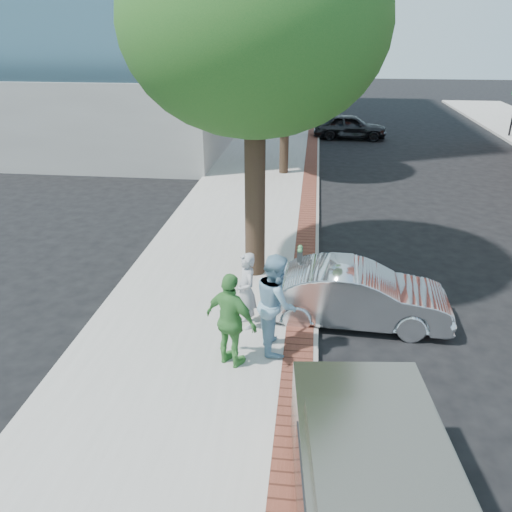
# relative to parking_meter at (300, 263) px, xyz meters

# --- Properties ---
(ground) EXTENTS (120.00, 120.00, 0.00)m
(ground) POSITION_rel_parking_meter_xyz_m (-0.61, -0.32, -1.21)
(ground) COLOR black
(ground) RESTS_ON ground
(sidewalk) EXTENTS (5.00, 60.00, 0.15)m
(sidewalk) POSITION_rel_parking_meter_xyz_m (-2.11, 7.68, -1.13)
(sidewalk) COLOR #9E9991
(sidewalk) RESTS_ON ground
(brick_strip) EXTENTS (0.60, 60.00, 0.01)m
(brick_strip) POSITION_rel_parking_meter_xyz_m (0.09, 7.68, -1.05)
(brick_strip) COLOR brown
(brick_strip) RESTS_ON sidewalk
(curb) EXTENTS (0.10, 60.00, 0.15)m
(curb) POSITION_rel_parking_meter_xyz_m (0.44, 7.68, -1.13)
(curb) COLOR gray
(curb) RESTS_ON ground
(office_base) EXTENTS (18.20, 22.20, 4.00)m
(office_base) POSITION_rel_parking_meter_xyz_m (-13.61, 21.68, 0.79)
(office_base) COLOR gray
(office_base) RESTS_ON ground
(signal_near) EXTENTS (0.70, 0.15, 3.80)m
(signal_near) POSITION_rel_parking_meter_xyz_m (0.29, 21.68, 1.05)
(signal_near) COLOR black
(signal_near) RESTS_ON ground
(tree_near) EXTENTS (6.00, 6.00, 8.51)m
(tree_near) POSITION_rel_parking_meter_xyz_m (-1.21, 1.58, 4.97)
(tree_near) COLOR black
(tree_near) RESTS_ON sidewalk
(tree_far) EXTENTS (4.80, 4.80, 7.14)m
(tree_far) POSITION_rel_parking_meter_xyz_m (-1.11, 11.68, 4.09)
(tree_far) COLOR black
(tree_far) RESTS_ON sidewalk
(parking_meter) EXTENTS (0.12, 0.32, 1.47)m
(parking_meter) POSITION_rel_parking_meter_xyz_m (0.00, 0.00, 0.00)
(parking_meter) COLOR gray
(parking_meter) RESTS_ON sidewalk
(person_gray) EXTENTS (0.64, 0.74, 1.72)m
(person_gray) POSITION_rel_parking_meter_xyz_m (-1.08, -1.08, -0.19)
(person_gray) COLOR #A2A3A7
(person_gray) RESTS_ON sidewalk
(person_officer) EXTENTS (0.98, 1.15, 2.06)m
(person_officer) POSITION_rel_parking_meter_xyz_m (-0.40, -1.80, -0.02)
(person_officer) COLOR #7EAAC3
(person_officer) RESTS_ON sidewalk
(person_green) EXTENTS (1.22, 0.95, 1.94)m
(person_green) POSITION_rel_parking_meter_xyz_m (-1.18, -2.47, -0.09)
(person_green) COLOR #4A9744
(person_green) RESTS_ON sidewalk
(sedan_silver) EXTENTS (4.20, 1.61, 1.36)m
(sedan_silver) POSITION_rel_parking_meter_xyz_m (1.28, -0.38, -0.52)
(sedan_silver) COLOR silver
(sedan_silver) RESTS_ON ground
(bg_car) EXTENTS (4.32, 1.83, 1.46)m
(bg_car) POSITION_rel_parking_meter_xyz_m (2.28, 20.32, -0.48)
(bg_car) COLOR black
(bg_car) RESTS_ON ground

